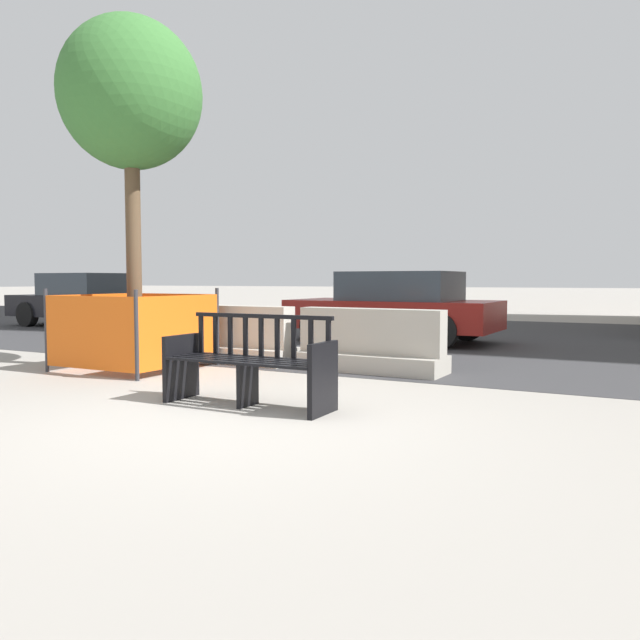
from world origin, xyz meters
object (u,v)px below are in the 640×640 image
object	(u,v)px
street_bench	(249,365)
jersey_barrier_left	(233,339)
street_tree	(131,97)
car_sedan_mid	(395,306)
car_sedan_far	(89,301)
jersey_barrier_centre	(371,346)
construction_fence	(135,328)

from	to	relation	value
street_bench	jersey_barrier_left	xyz separation A→B (m)	(-2.06, 2.61, -0.06)
street_tree	car_sedan_mid	xyz separation A→B (m)	(1.83, 5.19, -2.98)
car_sedan_far	jersey_barrier_left	bearing A→B (deg)	-28.48
jersey_barrier_left	car_sedan_far	world-z (taller)	car_sedan_far
jersey_barrier_centre	street_tree	size ratio (longest dim) A/B	0.43
street_bench	jersey_barrier_centre	xyz separation A→B (m)	(0.15, 2.64, -0.06)
construction_fence	car_sedan_far	size ratio (longest dim) A/B	0.36
jersey_barrier_centre	street_bench	bearing A→B (deg)	-93.20
street_bench	jersey_barrier_centre	size ratio (longest dim) A/B	0.84
jersey_barrier_centre	jersey_barrier_left	bearing A→B (deg)	-179.19
jersey_barrier_left	car_sedan_far	bearing A→B (deg)	151.52
street_bench	street_tree	xyz separation A→B (m)	(-2.84, 1.41, 3.28)
jersey_barrier_centre	jersey_barrier_left	xyz separation A→B (m)	(-2.21, -0.03, 0.00)
street_tree	construction_fence	world-z (taller)	street_tree
construction_fence	car_sedan_mid	size ratio (longest dim) A/B	0.40
construction_fence	car_sedan_mid	world-z (taller)	car_sedan_mid
car_sedan_far	construction_fence	bearing A→B (deg)	-38.05
car_sedan_far	street_bench	bearing A→B (deg)	-34.92
jersey_barrier_centre	car_sedan_mid	bearing A→B (deg)	106.33
car_sedan_mid	car_sedan_far	size ratio (longest dim) A/B	0.89
jersey_barrier_centre	car_sedan_far	distance (m)	10.55
construction_fence	car_sedan_far	world-z (taller)	car_sedan_far
car_sedan_mid	street_bench	bearing A→B (deg)	-81.27
construction_fence	car_sedan_far	xyz separation A→B (m)	(-6.74, 5.28, 0.13)
street_tree	jersey_barrier_centre	bearing A→B (deg)	22.35
jersey_barrier_left	jersey_barrier_centre	bearing A→B (deg)	0.81
car_sedan_mid	jersey_barrier_centre	bearing A→B (deg)	-73.67
street_bench	street_tree	world-z (taller)	street_tree
street_bench	car_sedan_mid	world-z (taller)	car_sedan_mid
car_sedan_mid	construction_fence	bearing A→B (deg)	-109.39
street_bench	construction_fence	xyz separation A→B (m)	(-2.84, 1.41, 0.16)
street_tree	construction_fence	bearing A→B (deg)	0.00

